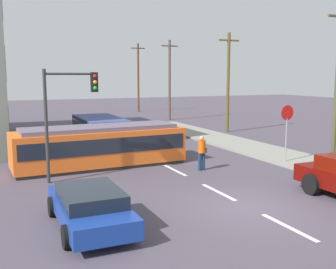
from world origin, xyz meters
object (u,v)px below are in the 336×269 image
city_bus (100,130)px  stop_sign (287,121)px  pedestrian_crossing (202,151)px  streetcar_tram (100,145)px  utility_pole_far (170,79)px  utility_pole_distant (138,76)px  utility_pole_mid (228,81)px  parked_sedan_mid (49,144)px  traffic_light_mast (67,104)px  parked_sedan_near (90,206)px

city_bus → stop_sign: stop_sign is taller
city_bus → pedestrian_crossing: 9.05m
streetcar_tram → utility_pole_far: 22.23m
utility_pole_far → utility_pole_distant: bearing=87.8°
streetcar_tram → utility_pole_mid: utility_pole_mid is taller
city_bus → utility_pole_distant: size_ratio=0.67×
pedestrian_crossing → utility_pole_distant: utility_pole_distant is taller
city_bus → utility_pole_far: 16.76m
parked_sedan_mid → utility_pole_mid: bearing=15.8°
stop_sign → pedestrian_crossing: bearing=174.0°
stop_sign → city_bus: bearing=128.7°
pedestrian_crossing → utility_pole_mid: (8.40, 10.97, 3.18)m
utility_pole_far → stop_sign: bearing=-98.6°
traffic_light_mast → utility_pole_distant: utility_pole_distant is taller
pedestrian_crossing → stop_sign: bearing=-6.0°
pedestrian_crossing → stop_sign: 4.82m
utility_pole_mid → traffic_light_mast: bearing=-144.4°
stop_sign → utility_pole_mid: (3.77, 11.46, 1.93)m
stop_sign → utility_pole_far: (3.27, 21.73, 2.06)m
parked_sedan_mid → utility_pole_distant: size_ratio=0.49×
city_bus → stop_sign: size_ratio=2.01×
stop_sign → traffic_light_mast: bearing=174.3°
streetcar_tram → pedestrian_crossing: 5.09m
city_bus → parked_sedan_near: city_bus is taller
parked_sedan_mid → utility_pole_mid: (14.55, 4.13, 3.50)m
city_bus → stop_sign: (7.31, -9.13, 1.13)m
city_bus → utility_pole_far: size_ratio=0.71×
parked_sedan_near → utility_pole_far: size_ratio=0.55×
city_bus → parked_sedan_near: size_ratio=1.30×
utility_pole_mid → utility_pole_distant: bearing=90.2°
city_bus → traffic_light_mast: (-3.45, -8.06, 2.25)m
stop_sign → utility_pole_mid: utility_pole_mid is taller
parked_sedan_mid → utility_pole_far: size_ratio=0.52×
parked_sedan_mid → traffic_light_mast: 6.81m
streetcar_tram → stop_sign: size_ratio=2.95×
utility_pole_mid → utility_pole_distant: (-0.08, 20.86, 0.36)m
parked_sedan_near → parked_sedan_mid: same height
streetcar_tram → traffic_light_mast: traffic_light_mast is taller
streetcar_tram → utility_pole_far: (12.11, 18.36, 3.20)m
pedestrian_crossing → parked_sedan_near: 8.26m
streetcar_tram → utility_pole_mid: bearing=32.7°
parked_sedan_near → stop_sign: stop_sign is taller
utility_pole_far → utility_pole_distant: utility_pole_distant is taller
traffic_light_mast → stop_sign: bearing=-5.7°
parked_sedan_near → pedestrian_crossing: bearing=37.4°
streetcar_tram → city_bus: bearing=75.2°
streetcar_tram → parked_sedan_near: size_ratio=1.91×
parked_sedan_near → utility_pole_distant: (14.88, 36.84, 3.86)m
streetcar_tram → traffic_light_mast: 3.75m
parked_sedan_near → traffic_light_mast: traffic_light_mast is taller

